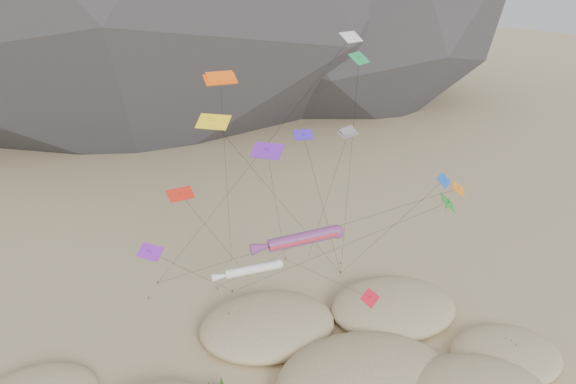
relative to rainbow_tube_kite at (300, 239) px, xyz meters
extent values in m
ellipsoid|color=#CCB789|center=(2.77, -7.70, -10.36)|extent=(15.75, 13.38, 3.77)
ellipsoid|color=#CCB789|center=(16.53, -8.78, -10.74)|extent=(10.41, 8.85, 2.06)
ellipsoid|color=#CCB789|center=(-1.85, 3.49, -10.51)|extent=(13.39, 11.38, 3.09)
ellipsoid|color=#CCB789|center=(11.21, 1.57, -10.56)|extent=(13.28, 11.29, 2.86)
ellipsoid|color=black|center=(0.43, -5.43, -10.11)|extent=(3.84, 3.28, 1.15)
ellipsoid|color=black|center=(4.55, -5.12, -10.21)|extent=(3.06, 2.62, 0.92)
ellipsoid|color=black|center=(16.82, -8.61, -10.61)|extent=(2.05, 1.76, 0.62)
ellipsoid|color=black|center=(-4.47, 4.10, -10.21)|extent=(2.92, 2.50, 0.88)
ellipsoid|color=black|center=(-0.95, 3.48, -10.31)|extent=(2.85, 2.44, 0.86)
ellipsoid|color=black|center=(13.11, 2.96, -10.51)|extent=(2.63, 2.25, 0.79)
ellipsoid|color=black|center=(10.15, 2.54, -10.61)|extent=(2.29, 1.96, 0.69)
cylinder|color=#3F2D1E|center=(-2.89, 11.64, -11.06)|extent=(0.08, 0.08, 0.30)
cylinder|color=#3F2D1E|center=(-4.23, 12.69, -11.06)|extent=(0.08, 0.08, 0.30)
cylinder|color=#3F2D1E|center=(-0.27, 15.06, -11.06)|extent=(0.08, 0.08, 0.30)
cylinder|color=#3F2D1E|center=(5.32, 16.33, -11.06)|extent=(0.08, 0.08, 0.30)
cylinder|color=#3F2D1E|center=(9.95, 10.66, -11.06)|extent=(0.08, 0.08, 0.30)
cylinder|color=#3F2D1E|center=(-10.14, 16.59, -11.06)|extent=(0.08, 0.08, 0.30)
cylinder|color=#3F2D1E|center=(10.97, 12.67, -11.06)|extent=(0.08, 0.08, 0.30)
cylinder|color=#3F2D1E|center=(-11.59, 13.77, -11.06)|extent=(0.08, 0.08, 0.30)
cylinder|color=red|center=(0.29, -0.04, 0.04)|extent=(6.40, 1.92, 1.79)
sphere|color=red|center=(3.38, -0.43, 0.28)|extent=(1.20, 1.20, 1.20)
cone|color=red|center=(-3.11, 0.38, -0.28)|extent=(2.69, 1.34, 1.28)
cylinder|color=black|center=(-0.04, 7.12, -5.58)|extent=(0.68, 14.34, 11.26)
cylinder|color=silver|center=(-4.21, 0.56, -2.33)|extent=(4.79, 1.32, 1.08)
sphere|color=silver|center=(-1.88, 0.27, -2.15)|extent=(0.79, 0.79, 0.79)
cone|color=silver|center=(-6.77, 0.87, -2.57)|extent=(1.99, 0.90, 0.80)
cylinder|color=black|center=(-4.63, 6.73, -6.77)|extent=(0.87, 12.36, 8.89)
cube|color=#FD5B0D|center=(-6.08, 1.43, 13.95)|extent=(2.49, 1.05, 0.74)
cube|color=#FD5B0D|center=(-6.08, 1.43, 14.14)|extent=(2.11, 0.82, 0.72)
cylinder|color=black|center=(-3.52, 9.73, 1.37)|extent=(5.14, 16.64, 25.17)
cube|color=orange|center=(6.85, 4.67, 7.52)|extent=(2.48, 1.90, 0.64)
cube|color=orange|center=(6.85, 4.67, 7.73)|extent=(2.08, 1.57, 0.63)
cylinder|color=black|center=(7.51, 10.22, -1.84)|extent=(1.35, 11.12, 18.74)
cube|color=#3F1FB7|center=(0.09, -0.26, 9.38)|extent=(1.68, 1.04, 0.68)
cube|color=#3F1FB7|center=(0.09, -0.26, 9.23)|extent=(0.23, 0.27, 0.52)
cylinder|color=black|center=(5.02, 5.20, -0.89)|extent=(9.89, 10.96, 20.55)
cube|color=silver|center=(7.14, 5.32, 16.10)|extent=(2.43, 1.89, 0.84)
cube|color=silver|center=(7.14, 5.32, 15.95)|extent=(0.34, 0.34, 0.74)
cylinder|color=black|center=(-1.50, 10.96, 2.47)|extent=(17.31, 11.30, 27.27)
cube|color=red|center=(-9.86, 0.82, 5.42)|extent=(2.14, 1.36, 0.69)
cube|color=red|center=(-9.86, 0.82, 5.27)|extent=(0.26, 0.21, 0.70)
cylinder|color=black|center=(-5.06, 7.94, -2.87)|extent=(9.62, 14.26, 16.59)
cube|color=orange|center=(13.40, -3.56, 3.97)|extent=(2.14, 2.26, 0.79)
cube|color=orange|center=(13.40, -3.56, 3.82)|extent=(0.34, 0.34, 0.70)
cylinder|color=black|center=(1.63, 6.52, -3.59)|extent=(23.56, 20.18, 15.15)
cube|color=yellow|center=(-6.75, 1.57, 10.69)|extent=(2.85, 2.67, 0.88)
cube|color=yellow|center=(-6.75, 1.57, 10.54)|extent=(0.38, 0.36, 0.88)
cylinder|color=black|center=(1.60, 6.12, -0.23)|extent=(16.73, 9.12, 21.86)
cube|color=#169548|center=(7.86, 4.96, 14.26)|extent=(2.57, 2.28, 0.92)
cube|color=#169548|center=(7.86, 4.96, 14.11)|extent=(0.39, 0.40, 0.78)
cylinder|color=black|center=(8.90, 7.81, 1.55)|extent=(2.13, 5.73, 25.42)
cube|color=purple|center=(-12.42, 2.11, 0.26)|extent=(2.27, 2.36, 0.82)
cube|color=purple|center=(-12.42, 2.11, 0.11)|extent=(0.35, 0.36, 0.74)
cylinder|color=black|center=(-7.66, 6.87, -5.45)|extent=(9.56, 9.55, 11.43)
cube|color=blue|center=(11.05, -4.43, 5.37)|extent=(1.92, 1.79, 0.80)
cube|color=blue|center=(11.05, -4.43, 5.22)|extent=(0.35, 0.36, 0.59)
cylinder|color=black|center=(10.50, 3.12, -2.90)|extent=(1.12, 15.11, 16.54)
cube|color=red|center=(3.80, -5.69, -3.49)|extent=(2.17, 2.04, 0.66)
cube|color=red|center=(3.80, -5.69, -3.64)|extent=(0.29, 0.28, 0.67)
cylinder|color=black|center=(4.56, 5.32, -7.32)|extent=(1.54, 22.03, 7.68)
cube|color=#169226|center=(12.42, -3.58, 2.81)|extent=(2.22, 2.63, 1.00)
cube|color=#169226|center=(12.42, -3.58, 2.66)|extent=(0.43, 0.42, 0.79)
cylinder|color=black|center=(4.76, 4.03, -4.17)|extent=(15.33, 15.24, 13.99)
cube|color=purple|center=(-4.09, -3.13, 9.38)|extent=(2.47, 2.44, 0.88)
cube|color=purple|center=(-4.09, -3.13, 9.23)|extent=(0.38, 0.38, 0.78)
cylinder|color=black|center=(0.61, 6.60, -0.89)|extent=(9.44, 19.49, 20.55)
camera|label=1|loc=(-17.73, -39.69, 21.57)|focal=35.00mm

